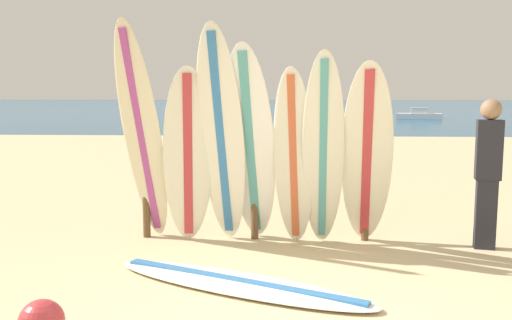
# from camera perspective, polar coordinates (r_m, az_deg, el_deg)

# --- Properties ---
(ocean_water) EXTENTS (120.00, 80.00, 0.01)m
(ocean_water) POSITION_cam_1_polar(r_m,az_deg,el_deg) (61.58, 3.24, 5.60)
(ocean_water) COLOR #1E5984
(ocean_water) RESTS_ON ground
(surfboard_rack) EXTENTS (2.76, 0.09, 1.18)m
(surfboard_rack) POSITION_cam_1_polar(r_m,az_deg,el_deg) (6.60, -0.15, -1.79)
(surfboard_rack) COLOR brown
(surfboard_rack) RESTS_ON ground
(surfboard_leaning_far_left) EXTENTS (0.63, 0.97, 2.57)m
(surfboard_leaning_far_left) POSITION_cam_1_polar(r_m,az_deg,el_deg) (6.45, -11.75, 2.58)
(surfboard_leaning_far_left) COLOR beige
(surfboard_leaning_far_left) RESTS_ON ground
(surfboard_leaning_left) EXTENTS (0.66, 0.61, 2.08)m
(surfboard_leaning_left) POSITION_cam_1_polar(r_m,az_deg,el_deg) (6.37, -7.09, 0.38)
(surfboard_leaning_left) COLOR silver
(surfboard_leaning_left) RESTS_ON ground
(surfboard_leaning_center_left) EXTENTS (0.65, 0.87, 2.53)m
(surfboard_leaning_center_left) POSITION_cam_1_polar(r_m,az_deg,el_deg) (6.25, -3.63, 2.38)
(surfboard_leaning_center_left) COLOR white
(surfboard_leaning_center_left) RESTS_ON ground
(surfboard_leaning_center) EXTENTS (0.70, 0.96, 2.32)m
(surfboard_leaning_center) POSITION_cam_1_polar(r_m,az_deg,el_deg) (6.29, -0.58, 1.46)
(surfboard_leaning_center) COLOR white
(surfboard_leaning_center) RESTS_ON ground
(surfboard_leaning_center_right) EXTENTS (0.55, 0.62, 2.06)m
(surfboard_leaning_center_right) POSITION_cam_1_polar(r_m,az_deg,el_deg) (6.23, 3.93, 0.19)
(surfboard_leaning_center_right) COLOR silver
(surfboard_leaning_center_right) RESTS_ON ground
(surfboard_leaning_right) EXTENTS (0.52, 0.85, 2.22)m
(surfboard_leaning_right) POSITION_cam_1_polar(r_m,az_deg,el_deg) (6.13, 6.98, 0.80)
(surfboard_leaning_right) COLOR silver
(surfboard_leaning_right) RESTS_ON ground
(surfboard_leaning_far_right) EXTENTS (0.69, 1.04, 2.11)m
(surfboard_leaning_far_right) POSITION_cam_1_polar(r_m,az_deg,el_deg) (6.22, 11.43, 0.30)
(surfboard_leaning_far_right) COLOR silver
(surfboard_leaning_far_right) RESTS_ON ground
(surfboard_lying_on_sand) EXTENTS (2.68, 1.65, 0.08)m
(surfboard_lying_on_sand) POSITION_cam_1_polar(r_m,az_deg,el_deg) (5.17, -1.85, -12.66)
(surfboard_lying_on_sand) COLOR white
(surfboard_lying_on_sand) RESTS_ON ground
(beachgoer_standing) EXTENTS (0.30, 0.23, 1.70)m
(beachgoer_standing) POSITION_cam_1_polar(r_m,az_deg,el_deg) (6.69, 22.96, -0.71)
(beachgoer_standing) COLOR #26262D
(beachgoer_standing) RESTS_ON ground
(small_boat_offshore) EXTENTS (2.83, 1.38, 0.71)m
(small_boat_offshore) POSITION_cam_1_polar(r_m,az_deg,el_deg) (35.53, 16.57, 4.50)
(small_boat_offshore) COLOR silver
(small_boat_offshore) RESTS_ON ocean_water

